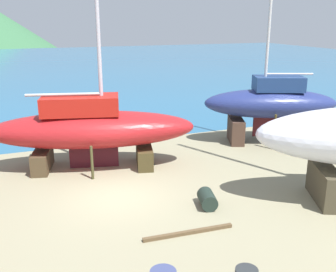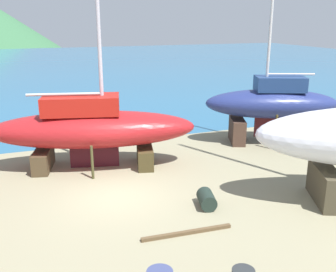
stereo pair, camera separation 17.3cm
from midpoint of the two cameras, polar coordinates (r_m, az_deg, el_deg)
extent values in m
plane|color=gray|center=(13.00, -4.66, -13.94)|extent=(39.31, 39.31, 0.00)
cube|color=#29648D|center=(60.19, -18.20, 9.58)|extent=(130.73, 78.29, 0.01)
cube|color=#42371D|center=(18.40, -3.74, -2.88)|extent=(1.17, 2.18, 0.91)
cube|color=#4A3A25|center=(18.74, -18.10, -3.34)|extent=(1.17, 2.18, 0.91)
cylinder|color=#512F2A|center=(19.68, -10.79, -0.95)|extent=(0.12, 0.12, 1.49)
cylinder|color=#444123|center=(16.99, -11.32, -3.85)|extent=(0.12, 0.12, 1.49)
ellipsoid|color=#A81C1F|center=(18.01, -11.22, 0.93)|extent=(9.65, 4.73, 1.64)
cube|color=#44141C|center=(18.43, -10.98, -3.24)|extent=(2.19, 0.61, 1.15)
cube|color=#B51C14|center=(17.78, -12.92, 4.43)|extent=(3.62, 2.31, 0.82)
cylinder|color=silver|center=(17.77, -15.27, 5.87)|extent=(3.19, 0.89, 0.12)
cube|color=#483227|center=(22.06, 9.64, 0.84)|extent=(1.36, 2.06, 1.34)
cube|color=#47372A|center=(22.91, 18.55, 0.79)|extent=(1.36, 2.06, 1.34)
cylinder|color=#4C421E|center=(21.11, 15.05, 0.54)|extent=(0.12, 0.12, 1.89)
cylinder|color=#4A302A|center=(23.60, 13.50, 2.33)|extent=(0.12, 0.12, 1.89)
ellipsoid|color=navy|center=(22.06, 14.46, 4.63)|extent=(7.57, 4.88, 1.56)
cube|color=#4F181D|center=(22.37, 14.22, 1.32)|extent=(1.63, 0.70, 1.09)
cube|color=navy|center=(21.96, 15.59, 7.38)|extent=(2.94, 2.30, 0.78)
cylinder|color=silver|center=(21.55, 14.53, 18.32)|extent=(0.16, 0.16, 9.02)
cylinder|color=silver|center=(22.04, 17.06, 8.64)|extent=(2.38, 1.02, 0.11)
cube|color=#463E2D|center=(15.88, 21.60, -6.57)|extent=(1.61, 2.43, 1.31)
cylinder|color=#1F2D26|center=(14.52, 5.41, -9.15)|extent=(0.80, 1.05, 0.60)
cube|color=brown|center=(12.88, 2.62, -13.89)|extent=(3.02, 0.29, 0.12)
camera|label=1|loc=(0.09, -90.31, -0.09)|focal=41.78mm
camera|label=2|loc=(0.09, 89.69, 0.09)|focal=41.78mm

